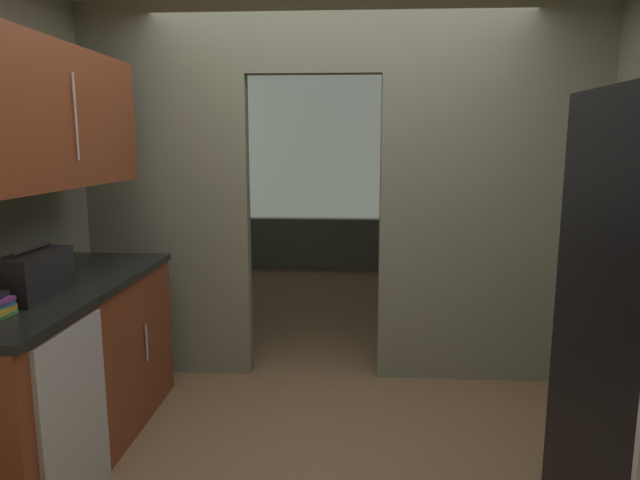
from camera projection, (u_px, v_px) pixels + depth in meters
The scene contains 7 objects.
ground at pixel (331, 477), 2.81m from camera, with size 20.00×20.00×0.00m, color brown.
kitchen_partition at pixel (346, 187), 3.85m from camera, with size 3.54×0.12×2.58m.
adjoining_room_shell at pixel (345, 177), 6.14m from camera, with size 3.54×3.51×2.58m.
lower_cabinet_run at pixel (61, 371), 2.95m from camera, with size 0.66×1.72×0.94m.
dishwasher at pixel (76, 423), 2.47m from camera, with size 0.02×0.56×0.88m.
upper_cabinet_counterside at pixel (39, 117), 2.73m from camera, with size 0.36×1.55×0.70m.
boombox at pixel (34, 274), 2.65m from camera, with size 0.18×0.43×0.24m.
Camera 1 is at (0.10, -2.57, 1.66)m, focal length 31.42 mm.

